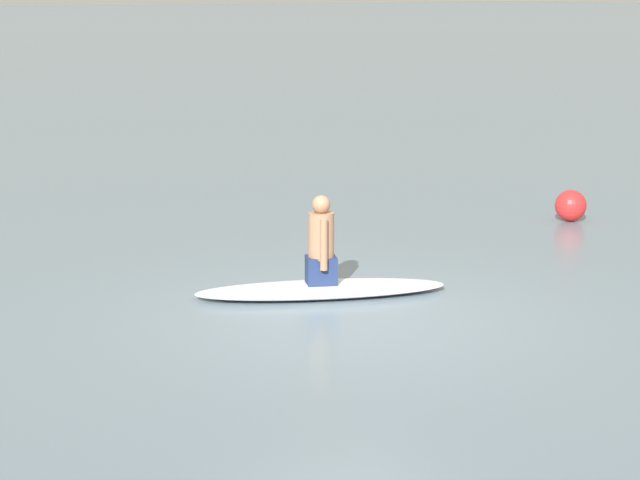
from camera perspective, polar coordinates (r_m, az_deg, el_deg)
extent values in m
plane|color=slate|center=(11.89, 1.47, -3.87)|extent=(400.00, 400.00, 0.00)
ellipsoid|color=white|center=(12.73, 0.06, -2.45)|extent=(2.84, 1.87, 0.13)
cube|color=navy|center=(12.67, 0.06, -1.49)|extent=(0.41, 0.38, 0.31)
cylinder|color=#9E7051|center=(12.58, 0.06, 0.22)|extent=(0.38, 0.38, 0.51)
sphere|color=#9E7051|center=(12.52, 0.06, 1.77)|extent=(0.20, 0.20, 0.20)
cylinder|color=#9E7051|center=(12.76, -0.07, 0.09)|extent=(0.11, 0.11, 0.56)
cylinder|color=#9E7051|center=(12.43, 0.19, -0.25)|extent=(0.11, 0.11, 0.56)
sphere|color=red|center=(17.11, 12.29, 1.68)|extent=(0.46, 0.46, 0.46)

